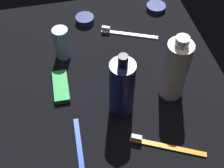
# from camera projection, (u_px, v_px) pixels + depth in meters

# --- Properties ---
(ground_plane) EXTENTS (0.84, 0.64, 0.01)m
(ground_plane) POSITION_uv_depth(u_px,v_px,m) (112.00, 92.00, 0.82)
(ground_plane) COLOR black
(lotion_bottle) EXTENTS (0.06, 0.06, 0.19)m
(lotion_bottle) POSITION_uv_depth(u_px,v_px,m) (122.00, 88.00, 0.72)
(lotion_bottle) COLOR navy
(lotion_bottle) RESTS_ON ground_plane
(bodywash_bottle) EXTENTS (0.06, 0.06, 0.20)m
(bodywash_bottle) POSITION_uv_depth(u_px,v_px,m) (175.00, 70.00, 0.75)
(bodywash_bottle) COLOR silver
(bodywash_bottle) RESTS_ON ground_plane
(deodorant_stick) EXTENTS (0.04, 0.04, 0.10)m
(deodorant_stick) POSITION_uv_depth(u_px,v_px,m) (62.00, 43.00, 0.86)
(deodorant_stick) COLOR silver
(deodorant_stick) RESTS_ON ground_plane
(toothbrush_white) EXTENTS (0.08, 0.17, 0.02)m
(toothbrush_white) POSITION_uv_depth(u_px,v_px,m) (126.00, 33.00, 0.96)
(toothbrush_white) COLOR white
(toothbrush_white) RESTS_ON ground_plane
(toothbrush_orange) EXTENTS (0.09, 0.17, 0.02)m
(toothbrush_orange) POSITION_uv_depth(u_px,v_px,m) (163.00, 145.00, 0.71)
(toothbrush_orange) COLOR orange
(toothbrush_orange) RESTS_ON ground_plane
(toothbrush_blue) EXTENTS (0.18, 0.02, 0.02)m
(toothbrush_blue) POSITION_uv_depth(u_px,v_px,m) (80.00, 155.00, 0.70)
(toothbrush_blue) COLOR blue
(toothbrush_blue) RESTS_ON ground_plane
(snack_bar_green) EXTENTS (0.10, 0.04, 0.01)m
(snack_bar_green) POSITION_uv_depth(u_px,v_px,m) (61.00, 87.00, 0.82)
(snack_bar_green) COLOR green
(snack_bar_green) RESTS_ON ground_plane
(cream_tin_left) EXTENTS (0.06, 0.06, 0.02)m
(cream_tin_left) POSITION_uv_depth(u_px,v_px,m) (85.00, 19.00, 0.99)
(cream_tin_left) COLOR navy
(cream_tin_left) RESTS_ON ground_plane
(cream_tin_right) EXTENTS (0.06, 0.06, 0.02)m
(cream_tin_right) POSITION_uv_depth(u_px,v_px,m) (156.00, 7.00, 1.03)
(cream_tin_right) COLOR navy
(cream_tin_right) RESTS_ON ground_plane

